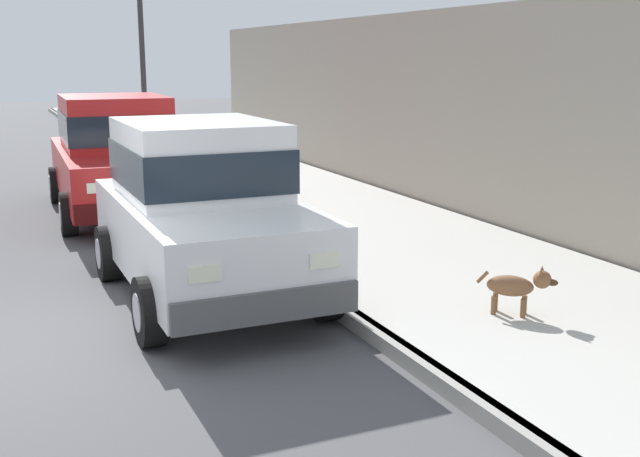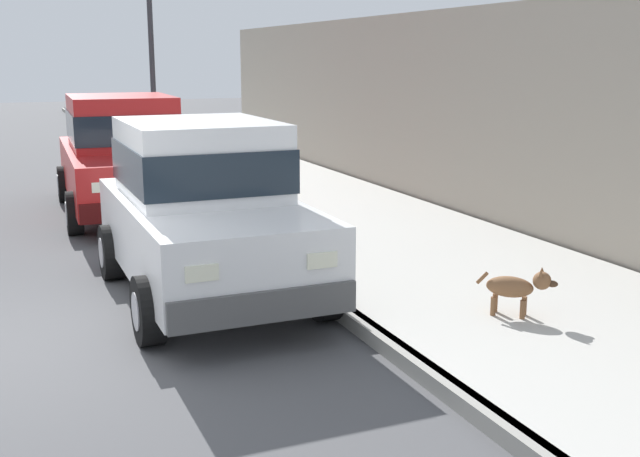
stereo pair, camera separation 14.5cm
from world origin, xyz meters
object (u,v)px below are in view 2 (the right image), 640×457
street_lamp (151,40)px  car_red_sedan (123,153)px  dog_brown (517,287)px  car_white_hatchback (204,207)px

street_lamp → car_red_sedan: bearing=-106.4°
dog_brown → car_white_hatchback: bearing=137.6°
street_lamp → car_white_hatchback: bearing=-97.9°
car_white_hatchback → street_lamp: bearing=82.1°
car_white_hatchback → street_lamp: (1.39, 10.01, 1.93)m
car_red_sedan → dog_brown: car_red_sedan is taller
street_lamp → dog_brown: bearing=-85.2°
car_white_hatchback → car_red_sedan: bearing=91.0°
car_white_hatchback → dog_brown: size_ratio=6.55×
dog_brown → street_lamp: bearing=94.8°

